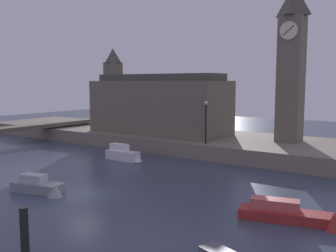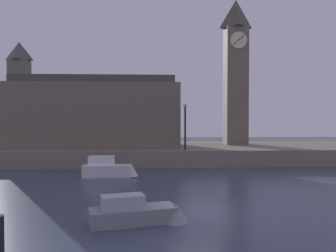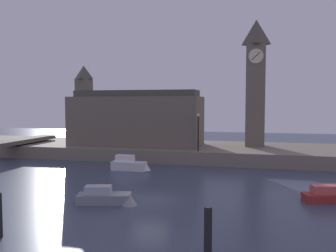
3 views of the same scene
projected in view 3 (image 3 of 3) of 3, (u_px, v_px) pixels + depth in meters
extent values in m
plane|color=#384256|center=(150.00, 200.00, 24.38)|extent=(120.00, 120.00, 0.00)
cube|color=slate|center=(196.00, 151.00, 43.72)|extent=(70.00, 12.00, 1.50)
cube|color=#6B6051|center=(255.00, 96.00, 42.78)|extent=(2.28, 2.28, 12.42)
cylinder|color=beige|center=(256.00, 56.00, 41.31)|extent=(1.73, 0.12, 1.73)
cube|color=black|center=(256.00, 56.00, 41.24)|extent=(1.09, 0.04, 0.96)
pyramid|color=#4A4339|center=(256.00, 32.00, 42.28)|extent=(2.51, 2.51, 3.03)
cube|color=#6B6051|center=(137.00, 121.00, 44.21)|extent=(16.34, 6.65, 6.11)
cube|color=#6B6051|center=(84.00, 111.00, 45.86)|extent=(1.75, 1.75, 8.46)
pyramid|color=#474C42|center=(84.00, 72.00, 45.53)|extent=(1.93, 1.93, 1.76)
cube|color=#42473D|center=(137.00, 94.00, 43.98)|extent=(15.52, 3.99, 0.80)
cylinder|color=black|center=(198.00, 134.00, 38.34)|extent=(0.16, 0.16, 3.80)
sphere|color=#F2E099|center=(198.00, 115.00, 38.20)|extent=(0.36, 0.36, 0.36)
cylinder|color=black|center=(208.00, 231.00, 15.46)|extent=(0.37, 0.37, 2.19)
cube|color=silver|center=(129.00, 166.00, 35.19)|extent=(3.55, 1.14, 0.89)
cube|color=white|center=(125.00, 158.00, 35.24)|extent=(1.87, 0.80, 0.66)
cone|color=silver|center=(146.00, 166.00, 34.77)|extent=(1.02, 1.02, 0.89)
cube|color=#CC5651|center=(331.00, 189.00, 24.09)|extent=(2.74, 1.54, 0.55)
cube|color=gray|center=(104.00, 199.00, 23.55)|extent=(3.80, 2.17, 0.66)
cube|color=#A8ADB2|center=(98.00, 190.00, 23.61)|extent=(1.94, 1.33, 0.53)
cone|color=gray|center=(129.00, 200.00, 23.12)|extent=(1.42, 1.42, 0.90)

